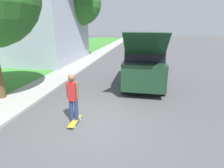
# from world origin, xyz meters

# --- Properties ---
(ground_plane) EXTENTS (120.00, 120.00, 0.00)m
(ground_plane) POSITION_xyz_m (0.00, 0.00, 0.00)
(ground_plane) COLOR #49494C
(lawn) EXTENTS (10.00, 80.00, 0.08)m
(lawn) POSITION_xyz_m (-8.00, 6.00, 0.04)
(lawn) COLOR #387F2D
(lawn) RESTS_ON ground_plane
(sidewalk) EXTENTS (1.80, 80.00, 0.10)m
(sidewalk) POSITION_xyz_m (-3.60, 6.00, 0.05)
(sidewalk) COLOR #9E9E99
(sidewalk) RESTS_ON ground_plane
(house) EXTENTS (9.06, 8.35, 8.61)m
(house) POSITION_xyz_m (-8.47, 9.81, 4.56)
(house) COLOR #99A3B2
(house) RESTS_ON lawn
(lawn_tree_far) EXTENTS (4.17, 4.17, 7.27)m
(lawn_tree_far) POSITION_xyz_m (-4.60, 11.92, 5.24)
(lawn_tree_far) COLOR brown
(lawn_tree_far) RESTS_ON lawn
(suv_parked) EXTENTS (2.11, 5.16, 2.91)m
(suv_parked) POSITION_xyz_m (1.71, 4.11, 1.18)
(suv_parked) COLOR #193823
(suv_parked) RESTS_ON ground_plane
(car_down_street) EXTENTS (1.89, 4.25, 1.41)m
(car_down_street) POSITION_xyz_m (0.67, 19.29, 0.70)
(car_down_street) COLOR maroon
(car_down_street) RESTS_ON ground_plane
(skateboarder) EXTENTS (0.41, 0.22, 1.68)m
(skateboarder) POSITION_xyz_m (-0.53, -0.36, 0.93)
(skateboarder) COLOR navy
(skateboarder) RESTS_ON ground_plane
(skateboard) EXTENTS (0.22, 0.83, 0.10)m
(skateboard) POSITION_xyz_m (-0.48, -0.46, 0.08)
(skateboard) COLOR #A89323
(skateboard) RESTS_ON ground_plane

